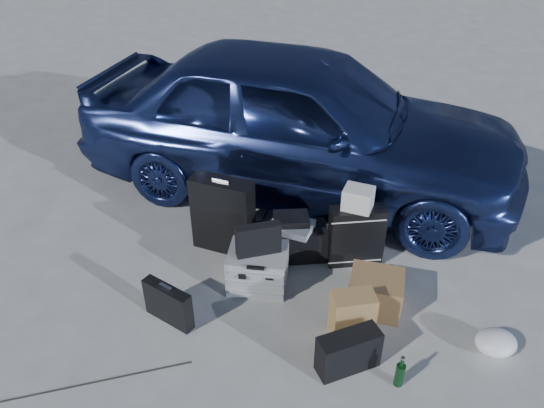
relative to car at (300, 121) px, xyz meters
The scene contains 16 objects.
ground 2.38m from the car, 91.99° to the right, with size 60.00×60.00×0.00m, color #AFAFAA.
car is the anchor object (origin of this frame).
pelican_case 1.76m from the car, 101.14° to the right, with size 0.48×0.39×0.35m, color gray.
laptop_bag 1.69m from the car, 100.75° to the right, with size 0.36×0.09×0.27m, color black.
briefcase 2.37m from the car, 115.30° to the right, with size 0.43×0.10×0.33m, color black.
suitcase_left 1.38m from the car, 120.35° to the right, with size 0.55×0.20×0.72m, color black.
suitcase_right 1.46m from the car, 68.08° to the right, with size 0.47×0.17×0.57m, color black.
white_carton 1.36m from the car, 68.49° to the right, with size 0.24×0.19×0.19m, color silver.
duffel_bag 1.38m from the car, 92.49° to the right, with size 0.63×0.27×0.32m, color black.
flat_box_white 1.33m from the car, 92.27° to the right, with size 0.36×0.27×0.06m, color silver.
flat_box_black 1.29m from the car, 92.54° to the right, with size 0.30×0.22×0.07m, color black.
kraft_bag 2.28m from the car, 79.05° to the right, with size 0.31×0.19×0.42m, color #A36D47.
cardboard_box 2.04m from the car, 71.02° to the right, with size 0.41×0.36×0.31m, color #935F40.
plastic_bag 2.78m from the car, 56.86° to the right, with size 0.30×0.26×0.17m, color white.
messenger_bag 2.56m from the car, 81.25° to the right, with size 0.45×0.17×0.31m, color black.
green_bottle 2.76m from the car, 74.39° to the right, with size 0.07×0.07×0.26m, color black.
Camera 1 is at (0.05, -2.73, 3.08)m, focal length 35.00 mm.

